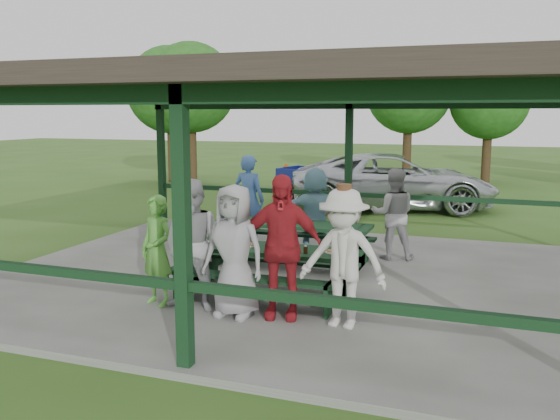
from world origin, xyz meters
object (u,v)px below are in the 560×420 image
at_px(spectator_lblue, 315,211).
at_px(farm_trailer, 320,185).
at_px(picnic_table_far, 293,237).
at_px(pickup_truck, 393,181).
at_px(contestant_green, 157,250).
at_px(picnic_table_near, 265,265).
at_px(contestant_grey_mid, 234,251).
at_px(contestant_grey_left, 194,245).
at_px(contestant_white_fedora, 343,258).
at_px(spectator_blue, 249,199).
at_px(spectator_grey, 393,214).
at_px(contestant_red, 281,247).

relative_size(spectator_lblue, farm_trailer, 0.50).
height_order(picnic_table_far, pickup_truck, pickup_truck).
bearing_deg(contestant_green, picnic_table_far, 87.25).
height_order(picnic_table_near, spectator_lblue, spectator_lblue).
bearing_deg(farm_trailer, pickup_truck, 9.59).
bearing_deg(contestant_grey_mid, pickup_truck, 91.30).
relative_size(contestant_green, contestant_grey_mid, 0.88).
distance_m(contestant_grey_mid, pickup_truck, 10.38).
distance_m(contestant_grey_left, contestant_white_fedora, 2.08).
distance_m(picnic_table_near, farm_trailer, 9.82).
distance_m(spectator_lblue, pickup_truck, 6.69).
bearing_deg(contestant_grey_left, contestant_green, 175.70).
relative_size(spectator_blue, pickup_truck, 0.32).
relative_size(contestant_grey_mid, spectator_grey, 1.05).
relative_size(contestant_green, spectator_grey, 0.92).
distance_m(picnic_table_far, pickup_truck, 7.46).
xyz_separation_m(picnic_table_near, picnic_table_far, (-0.23, 2.00, 0.01)).
relative_size(contestant_grey_left, spectator_blue, 0.98).
bearing_deg(contestant_grey_mid, contestant_grey_left, -178.20).
bearing_deg(contestant_white_fedora, farm_trailer, 113.62).
distance_m(contestant_grey_left, farm_trailer, 10.64).
xyz_separation_m(picnic_table_near, contestant_green, (-1.30, -0.86, 0.31)).
bearing_deg(contestant_grey_left, pickup_truck, 85.30).
xyz_separation_m(picnic_table_far, spectator_blue, (-1.38, 1.26, 0.45)).
height_order(contestant_grey_mid, farm_trailer, contestant_grey_mid).
height_order(picnic_table_far, spectator_grey, spectator_grey).
bearing_deg(spectator_lblue, picnic_table_far, 56.14).
bearing_deg(picnic_table_far, picnic_table_near, -83.52).
height_order(picnic_table_far, contestant_white_fedora, contestant_white_fedora).
relative_size(contestant_grey_left, contestant_grey_mid, 1.03).
relative_size(contestant_white_fedora, pickup_truck, 0.31).
height_order(spectator_blue, spectator_grey, spectator_blue).
xyz_separation_m(pickup_truck, farm_trailer, (-2.28, 0.21, -0.23)).
height_order(picnic_table_near, contestant_green, contestant_green).
bearing_deg(pickup_truck, farm_trailer, 69.38).
bearing_deg(contestant_grey_left, picnic_table_far, 82.48).
height_order(spectator_lblue, farm_trailer, spectator_lblue).
relative_size(spectator_grey, farm_trailer, 0.50).
height_order(contestant_green, farm_trailer, contestant_green).
distance_m(spectator_grey, farm_trailer, 7.44).
xyz_separation_m(picnic_table_near, contestant_grey_mid, (-0.06, -0.95, 0.42)).
distance_m(contestant_white_fedora, spectator_blue, 5.09).
height_order(picnic_table_near, contestant_grey_mid, contestant_grey_mid).
bearing_deg(picnic_table_near, spectator_lblue, 90.60).
relative_size(contestant_green, contestant_red, 0.82).
relative_size(picnic_table_near, contestant_white_fedora, 1.42).
bearing_deg(contestant_red, picnic_table_far, 94.78).
bearing_deg(spectator_grey, farm_trailer, -75.86).
bearing_deg(spectator_blue, farm_trailer, -80.51).
relative_size(spectator_lblue, pickup_truck, 0.29).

